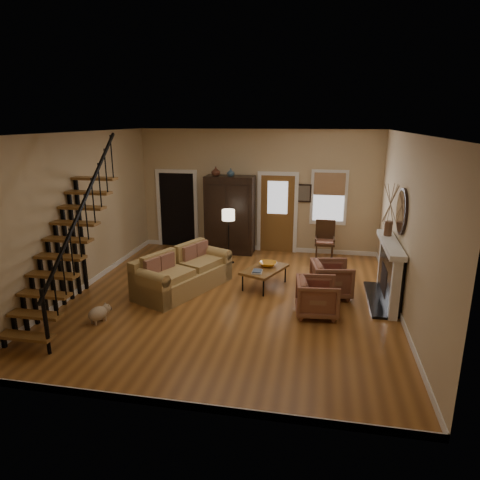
% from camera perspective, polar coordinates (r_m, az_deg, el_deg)
% --- Properties ---
extents(room, '(7.00, 7.33, 3.30)m').
position_cam_1_polar(room, '(10.09, -1.43, 4.16)').
color(room, '#965A26').
rests_on(room, ground).
extents(staircase, '(0.94, 2.80, 3.20)m').
position_cam_1_polar(staircase, '(8.20, -22.58, 0.87)').
color(staircase, brown).
rests_on(staircase, ground).
extents(fireplace, '(0.33, 1.95, 2.30)m').
position_cam_1_polar(fireplace, '(8.97, 19.53, -3.35)').
color(fireplace, black).
rests_on(fireplace, ground).
extents(armoire, '(1.30, 0.60, 2.10)m').
position_cam_1_polar(armoire, '(11.57, -1.35, 3.37)').
color(armoire, black).
rests_on(armoire, ground).
extents(vase_a, '(0.24, 0.24, 0.25)m').
position_cam_1_polar(vase_a, '(11.36, -3.25, 9.13)').
color(vase_a, '#4C2619').
rests_on(vase_a, armoire).
extents(vase_b, '(0.20, 0.20, 0.21)m').
position_cam_1_polar(vase_b, '(11.27, -1.25, 9.00)').
color(vase_b, '#334C60').
rests_on(vase_b, armoire).
extents(sofa, '(1.78, 2.41, 0.82)m').
position_cam_1_polar(sofa, '(9.22, -7.53, -4.18)').
color(sofa, tan).
rests_on(sofa, ground).
extents(coffee_table, '(1.03, 1.27, 0.42)m').
position_cam_1_polar(coffee_table, '(9.39, 3.29, -5.00)').
color(coffee_table, brown).
rests_on(coffee_table, ground).
extents(bowl, '(0.38, 0.38, 0.09)m').
position_cam_1_polar(bowl, '(9.43, 3.74, -3.23)').
color(bowl, orange).
rests_on(bowl, coffee_table).
extents(books, '(0.20, 0.28, 0.05)m').
position_cam_1_polar(books, '(9.04, 2.31, -4.21)').
color(books, beige).
rests_on(books, coffee_table).
extents(armchair_left, '(0.85, 0.83, 0.70)m').
position_cam_1_polar(armchair_left, '(8.14, 10.26, -7.52)').
color(armchair_left, brown).
rests_on(armchair_left, ground).
extents(armchair_right, '(0.93, 0.91, 0.73)m').
position_cam_1_polar(armchair_right, '(9.05, 12.10, -5.12)').
color(armchair_right, brown).
rests_on(armchair_right, ground).
extents(floor_lamp, '(0.42, 0.42, 1.39)m').
position_cam_1_polar(floor_lamp, '(10.73, -1.54, 0.42)').
color(floor_lamp, black).
rests_on(floor_lamp, ground).
extents(side_chair, '(0.54, 0.54, 1.02)m').
position_cam_1_polar(side_chair, '(11.27, 11.24, -0.11)').
color(side_chair, '#3C2313').
rests_on(side_chair, ground).
extents(dog, '(0.40, 0.49, 0.31)m').
position_cam_1_polar(dog, '(8.21, -18.43, -9.43)').
color(dog, tan).
rests_on(dog, ground).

